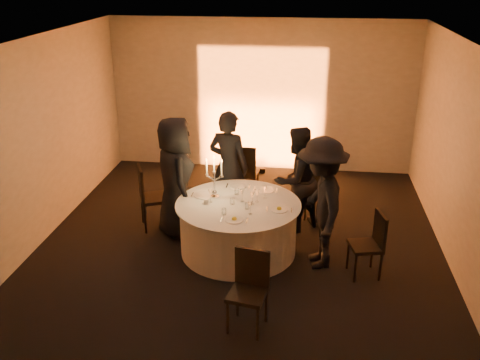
# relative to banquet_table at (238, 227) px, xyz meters

# --- Properties ---
(floor) EXTENTS (7.00, 7.00, 0.00)m
(floor) POSITION_rel_banquet_table_xyz_m (0.00, 0.00, -0.38)
(floor) COLOR black
(floor) RESTS_ON ground
(ceiling) EXTENTS (7.00, 7.00, 0.00)m
(ceiling) POSITION_rel_banquet_table_xyz_m (0.00, 0.00, 2.62)
(ceiling) COLOR white
(ceiling) RESTS_ON wall_back
(wall_back) EXTENTS (7.00, 0.00, 7.00)m
(wall_back) POSITION_rel_banquet_table_xyz_m (0.00, 3.50, 1.12)
(wall_back) COLOR #B1ADA5
(wall_back) RESTS_ON floor
(wall_front) EXTENTS (7.00, 0.00, 7.00)m
(wall_front) POSITION_rel_banquet_table_xyz_m (0.00, -3.50, 1.12)
(wall_front) COLOR #B1ADA5
(wall_front) RESTS_ON floor
(wall_left) EXTENTS (0.00, 7.00, 7.00)m
(wall_left) POSITION_rel_banquet_table_xyz_m (-3.00, 0.00, 1.12)
(wall_left) COLOR #B1ADA5
(wall_left) RESTS_ON floor
(wall_right) EXTENTS (0.00, 7.00, 7.00)m
(wall_right) POSITION_rel_banquet_table_xyz_m (3.00, 0.00, 1.12)
(wall_right) COLOR #B1ADA5
(wall_right) RESTS_ON floor
(uplighter_fixture) EXTENTS (0.25, 0.12, 0.10)m
(uplighter_fixture) POSITION_rel_banquet_table_xyz_m (0.00, 3.20, -0.33)
(uplighter_fixture) COLOR black
(uplighter_fixture) RESTS_ON floor
(banquet_table) EXTENTS (1.80, 1.80, 0.77)m
(banquet_table) POSITION_rel_banquet_table_xyz_m (0.00, 0.00, 0.00)
(banquet_table) COLOR black
(banquet_table) RESTS_ON floor
(chair_left) EXTENTS (0.60, 0.60, 1.04)m
(chair_left) POSITION_rel_banquet_table_xyz_m (-1.49, 0.58, 0.20)
(chair_left) COLOR black
(chair_left) RESTS_ON floor
(chair_back_left) EXTENTS (0.50, 0.50, 1.07)m
(chair_back_left) POSITION_rel_banquet_table_xyz_m (-0.13, 1.72, 0.22)
(chair_back_left) COLOR black
(chair_back_left) RESTS_ON floor
(chair_back_right) EXTENTS (0.64, 0.64, 1.05)m
(chair_back_right) POSITION_rel_banquet_table_xyz_m (1.05, 1.34, 0.21)
(chair_back_right) COLOR black
(chair_back_right) RESTS_ON floor
(chair_right) EXTENTS (0.48, 0.48, 0.91)m
(chair_right) POSITION_rel_banquet_table_xyz_m (1.85, -0.40, 0.13)
(chair_right) COLOR black
(chair_right) RESTS_ON floor
(chair_front) EXTENTS (0.48, 0.48, 0.94)m
(chair_front) POSITION_rel_banquet_table_xyz_m (0.35, -1.68, 0.15)
(chair_front) COLOR black
(chair_front) RESTS_ON floor
(guest_left) EXTENTS (0.92, 1.08, 1.87)m
(guest_left) POSITION_rel_banquet_table_xyz_m (-1.02, 0.47, 0.55)
(guest_left) COLOR black
(guest_left) RESTS_ON floor
(guest_back_left) EXTENTS (0.76, 0.60, 1.84)m
(guest_back_left) POSITION_rel_banquet_table_xyz_m (-0.30, 1.06, 0.53)
(guest_back_left) COLOR black
(guest_back_left) RESTS_ON floor
(guest_back_right) EXTENTS (1.03, 1.03, 1.68)m
(guest_back_right) POSITION_rel_banquet_table_xyz_m (0.80, 0.84, 0.46)
(guest_back_right) COLOR black
(guest_back_right) RESTS_ON floor
(guest_right) EXTENTS (0.89, 1.31, 1.86)m
(guest_right) POSITION_rel_banquet_table_xyz_m (1.16, -0.20, 0.55)
(guest_right) COLOR black
(guest_right) RESTS_ON floor
(plate_left) EXTENTS (0.36, 0.29, 0.01)m
(plate_left) POSITION_rel_banquet_table_xyz_m (-0.54, 0.21, 0.39)
(plate_left) COLOR white
(plate_left) RESTS_ON banquet_table
(plate_back_left) EXTENTS (0.36, 0.25, 0.01)m
(plate_back_left) POSITION_rel_banquet_table_xyz_m (-0.08, 0.61, 0.39)
(plate_back_left) COLOR white
(plate_back_left) RESTS_ON banquet_table
(plate_back_right) EXTENTS (0.35, 0.28, 0.01)m
(plate_back_right) POSITION_rel_banquet_table_xyz_m (0.34, 0.52, 0.39)
(plate_back_right) COLOR white
(plate_back_right) RESTS_ON banquet_table
(plate_right) EXTENTS (0.36, 0.24, 0.08)m
(plate_right) POSITION_rel_banquet_table_xyz_m (0.59, -0.14, 0.40)
(plate_right) COLOR white
(plate_right) RESTS_ON banquet_table
(plate_front) EXTENTS (0.36, 0.25, 0.08)m
(plate_front) POSITION_rel_banquet_table_xyz_m (0.02, -0.54, 0.40)
(plate_front) COLOR white
(plate_front) RESTS_ON banquet_table
(coffee_cup) EXTENTS (0.11, 0.11, 0.07)m
(coffee_cup) POSITION_rel_banquet_table_xyz_m (-0.45, -0.05, 0.42)
(coffee_cup) COLOR white
(coffee_cup) RESTS_ON banquet_table
(candelabra) EXTENTS (0.27, 0.13, 0.65)m
(candelabra) POSITION_rel_banquet_table_xyz_m (-0.37, 0.18, 0.61)
(candelabra) COLOR silver
(candelabra) RESTS_ON banquet_table
(wine_glass_a) EXTENTS (0.07, 0.07, 0.19)m
(wine_glass_a) POSITION_rel_banquet_table_xyz_m (0.36, 0.22, 0.52)
(wine_glass_a) COLOR silver
(wine_glass_a) RESTS_ON banquet_table
(wine_glass_b) EXTENTS (0.07, 0.07, 0.19)m
(wine_glass_b) POSITION_rel_banquet_table_xyz_m (-0.40, -0.00, 0.52)
(wine_glass_b) COLOR silver
(wine_glass_b) RESTS_ON banquet_table
(wine_glass_c) EXTENTS (0.07, 0.07, 0.19)m
(wine_glass_c) POSITION_rel_banquet_table_xyz_m (0.20, -0.00, 0.52)
(wine_glass_c) COLOR silver
(wine_glass_c) RESTS_ON banquet_table
(wine_glass_d) EXTENTS (0.07, 0.07, 0.19)m
(wine_glass_d) POSITION_rel_banquet_table_xyz_m (0.21, -0.32, 0.52)
(wine_glass_d) COLOR silver
(wine_glass_d) RESTS_ON banquet_table
(wine_glass_e) EXTENTS (0.07, 0.07, 0.19)m
(wine_glass_e) POSITION_rel_banquet_table_xyz_m (0.05, 0.07, 0.52)
(wine_glass_e) COLOR silver
(wine_glass_e) RESTS_ON banquet_table
(wine_glass_f) EXTENTS (0.07, 0.07, 0.19)m
(wine_glass_f) POSITION_rel_banquet_table_xyz_m (0.26, 0.09, 0.52)
(wine_glass_f) COLOR silver
(wine_glass_f) RESTS_ON banquet_table
(tumbler_a) EXTENTS (0.07, 0.07, 0.09)m
(tumbler_a) POSITION_rel_banquet_table_xyz_m (-0.06, 0.32, 0.43)
(tumbler_a) COLOR silver
(tumbler_a) RESTS_ON banquet_table
(tumbler_b) EXTENTS (0.07, 0.07, 0.09)m
(tumbler_b) POSITION_rel_banquet_table_xyz_m (-0.14, -0.38, 0.43)
(tumbler_b) COLOR silver
(tumbler_b) RESTS_ON banquet_table
(tumbler_c) EXTENTS (0.07, 0.07, 0.09)m
(tumbler_c) POSITION_rel_banquet_table_xyz_m (0.15, -0.16, 0.43)
(tumbler_c) COLOR silver
(tumbler_c) RESTS_ON banquet_table
(tumbler_d) EXTENTS (0.07, 0.07, 0.09)m
(tumbler_d) POSITION_rel_banquet_table_xyz_m (-0.08, -0.03, 0.43)
(tumbler_d) COLOR silver
(tumbler_d) RESTS_ON banquet_table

